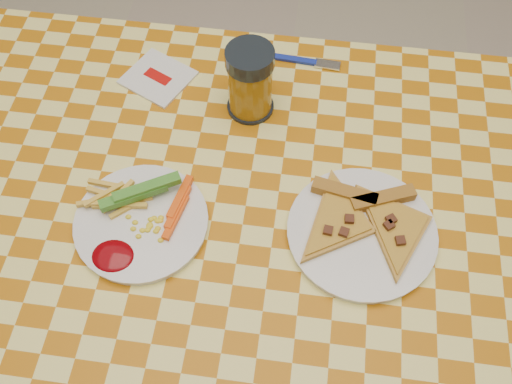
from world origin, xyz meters
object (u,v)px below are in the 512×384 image
Objects in this scene: plate_left at (142,223)px; plate_right at (361,233)px; drink_glass at (250,82)px; table at (243,245)px.

plate_right is at bearing 4.73° from plate_left.
drink_glass is (-0.21, 0.24, 0.06)m from plate_right.
plate_left is at bearing -175.27° from plate_right.
plate_right reaches higher than table.
drink_glass reaches higher than table.
plate_right is 1.68× the size of drink_glass.
table is 0.18m from plate_left.
plate_right is 0.33m from drink_glass.
drink_glass is (-0.02, 0.25, 0.14)m from table.
table is at bearing -178.02° from plate_right.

